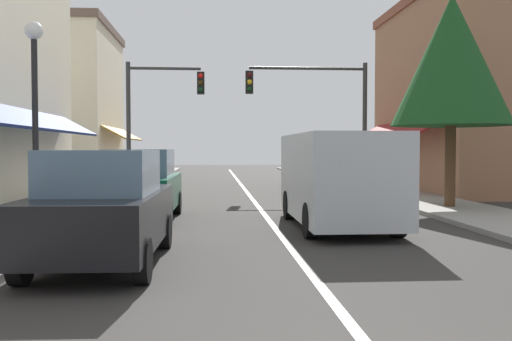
{
  "coord_description": "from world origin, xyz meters",
  "views": [
    {
      "loc": [
        -1.4,
        -3.36,
        1.8
      ],
      "look_at": [
        -0.22,
        12.06,
        1.19
      ],
      "focal_mm": 39.95,
      "sensor_mm": 36.0,
      "label": 1
    }
  ],
  "objects": [
    {
      "name": "parked_car_nearest_left",
      "position": [
        -3.08,
        5.53,
        0.88
      ],
      "size": [
        1.87,
        4.14,
        1.77
      ],
      "rotation": [
        0.0,
        0.0,
        -0.03
      ],
      "color": "black",
      "rests_on": "ground"
    },
    {
      "name": "storefront_right_block",
      "position": [
        9.36,
        20.0,
        4.09
      ],
      "size": [
        6.44,
        10.2,
        8.17
      ],
      "color": "#9E6B4C",
      "rests_on": "ground"
    },
    {
      "name": "storefront_far_left",
      "position": [
        -8.86,
        28.0,
        4.17
      ],
      "size": [
        5.44,
        8.2,
        8.33
      ],
      "color": "beige",
      "rests_on": "ground"
    },
    {
      "name": "sidewalk_left",
      "position": [
        -5.5,
        18.0,
        0.06
      ],
      "size": [
        2.6,
        56.0,
        0.12
      ],
      "primitive_type": "cube",
      "color": "gray",
      "rests_on": "ground"
    },
    {
      "name": "traffic_signal_mast_arm",
      "position": [
        3.02,
        19.44,
        3.61
      ],
      "size": [
        4.97,
        0.5,
        5.27
      ],
      "color": "#333333",
      "rests_on": "ground"
    },
    {
      "name": "van_in_lane",
      "position": [
        1.42,
        9.36,
        1.15
      ],
      "size": [
        2.01,
        5.19,
        2.12
      ],
      "rotation": [
        0.0,
        0.0,
        0.0
      ],
      "color": "#B2B7BC",
      "rests_on": "ground"
    },
    {
      "name": "sidewalk_right",
      "position": [
        5.5,
        18.0,
        0.06
      ],
      "size": [
        2.6,
        56.0,
        0.12
      ],
      "primitive_type": "cube",
      "color": "gray",
      "rests_on": "ground"
    },
    {
      "name": "traffic_signal_left_corner",
      "position": [
        -3.73,
        20.03,
        3.5
      ],
      "size": [
        3.17,
        0.5,
        5.29
      ],
      "color": "#333333",
      "rests_on": "ground"
    },
    {
      "name": "tree_right_near",
      "position": [
        5.44,
        12.55,
        4.31
      ],
      "size": [
        3.42,
        3.42,
        6.21
      ],
      "color": "#4C331E",
      "rests_on": "ground"
    },
    {
      "name": "parked_car_second_left",
      "position": [
        -3.19,
        10.88,
        0.88
      ],
      "size": [
        1.85,
        4.13,
        1.77
      ],
      "rotation": [
        0.0,
        0.0,
        -0.02
      ],
      "color": "#0F4C33",
      "rests_on": "ground"
    },
    {
      "name": "street_lamp_left_near",
      "position": [
        -4.95,
        8.41,
        2.96
      ],
      "size": [
        0.36,
        0.36,
        4.33
      ],
      "color": "black",
      "rests_on": "ground"
    },
    {
      "name": "lane_center_stripe",
      "position": [
        0.0,
        18.0,
        0.0
      ],
      "size": [
        0.14,
        52.0,
        0.01
      ],
      "primitive_type": "cube",
      "color": "silver",
      "rests_on": "ground"
    },
    {
      "name": "ground_plane",
      "position": [
        0.0,
        18.0,
        0.0
      ],
      "size": [
        80.0,
        80.0,
        0.0
      ],
      "primitive_type": "plane",
      "color": "#33302D"
    }
  ]
}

